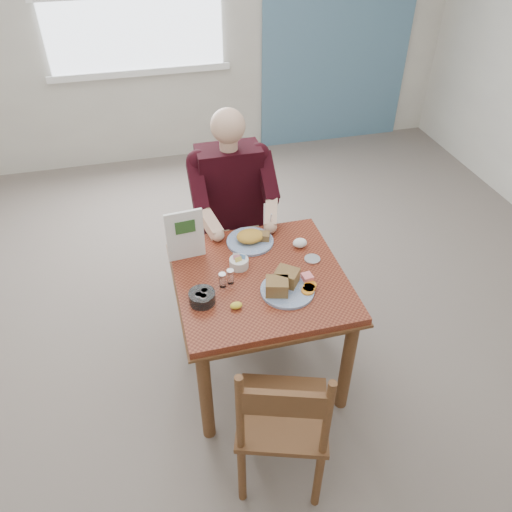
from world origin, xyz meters
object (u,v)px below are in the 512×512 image
object	(u,v)px
chair_near	(282,421)
near_plate	(286,285)
chair_far	(231,233)
table	(260,291)
far_plate	(251,238)
diner	(232,198)

from	to	relation	value
chair_near	near_plate	xyz separation A→B (m)	(0.18, 0.57, 0.31)
chair_near	chair_far	bearing A→B (deg)	87.02
chair_near	near_plate	bearing A→B (deg)	72.70
chair_near	near_plate	world-z (taller)	chair_near
table	chair_near	size ratio (longest dim) A/B	0.97
near_plate	far_plate	world-z (taller)	near_plate
diner	near_plate	bearing A→B (deg)	-83.35
chair_near	far_plate	world-z (taller)	chair_near
table	far_plate	size ratio (longest dim) A/B	2.62
diner	far_plate	bearing A→B (deg)	-86.49
chair_far	diner	xyz separation A→B (m)	(0.00, -0.09, 0.33)
table	diner	size ratio (longest dim) A/B	0.66
diner	far_plate	xyz separation A→B (m)	(0.02, -0.40, -0.03)
chair_far	far_plate	bearing A→B (deg)	-87.12
table	chair_far	xyz separation A→B (m)	(0.00, 0.80, -0.16)
far_plate	chair_far	bearing A→B (deg)	92.88
table	chair_far	bearing A→B (deg)	90.00
far_plate	near_plate	bearing A→B (deg)	-80.55
chair_far	far_plate	xyz separation A→B (m)	(0.02, -0.49, 0.30)
near_plate	chair_far	bearing A→B (deg)	96.02
chair_far	near_plate	xyz separation A→B (m)	(0.10, -0.94, 0.31)
table	near_plate	xyz separation A→B (m)	(0.10, -0.14, 0.15)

